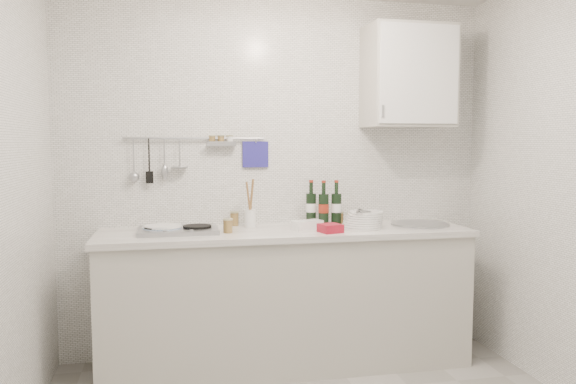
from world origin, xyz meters
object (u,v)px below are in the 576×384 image
object	(u,v)px
plate_stack_hob	(162,229)
wine_bottles	(324,203)
utensil_crock	(250,216)
wall_cabinet	(409,77)
plate_stack_sink	(363,220)

from	to	relation	value
plate_stack_hob	wine_bottles	distance (m)	1.11
plate_stack_hob	wine_bottles	world-z (taller)	wine_bottles
utensil_crock	plate_stack_hob	bearing A→B (deg)	-167.80
wall_cabinet	utensil_crock	world-z (taller)	wall_cabinet
utensil_crock	wine_bottles	bearing A→B (deg)	-0.54
wall_cabinet	plate_stack_hob	xyz separation A→B (m)	(-1.70, -0.11, -1.01)
plate_stack_sink	utensil_crock	bearing A→B (deg)	166.50
plate_stack_hob	utensil_crock	world-z (taller)	utensil_crock
wall_cabinet	plate_stack_sink	distance (m)	1.06
wall_cabinet	utensil_crock	size ratio (longest dim) A/B	2.13
plate_stack_hob	wine_bottles	size ratio (longest dim) A/B	0.85
plate_stack_hob	utensil_crock	distance (m)	0.60
wall_cabinet	plate_stack_hob	world-z (taller)	wall_cabinet
wall_cabinet	plate_stack_sink	bearing A→B (deg)	-157.13
wall_cabinet	plate_stack_sink	size ratio (longest dim) A/B	2.36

